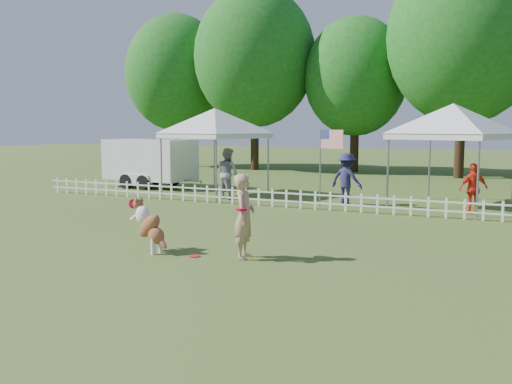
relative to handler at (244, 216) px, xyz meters
The scene contains 16 objects.
ground 1.56m from the handler, behind, with size 120.00×120.00×0.00m, color #2F581B.
picket_fence 7.16m from the handler, 100.53° to the left, with size 22.00×0.08×0.60m, color white, non-canonical shape.
handler is the anchor object (origin of this frame).
dog 2.11m from the handler, behind, with size 1.08×0.36×1.11m, color brown, non-canonical shape.
frisbee_on_turf 1.33m from the handler, 162.06° to the right, with size 0.23×0.23×0.02m, color red.
canopy_tent_left 10.80m from the handler, 123.11° to the left, with size 3.16×3.16×3.27m, color silver, non-canonical shape.
canopy_tent_right 9.89m from the handler, 73.87° to the left, with size 3.20×3.20×3.31m, color silver, non-canonical shape.
cargo_trailer 14.36m from the handler, 133.85° to the left, with size 4.85×2.14×2.14m, color white, non-canonical shape.
flag_pole 7.87m from the handler, 98.57° to the left, with size 1.00×0.10×2.60m, color gray, non-canonical shape.
spectator_a 9.61m from the handler, 120.75° to the left, with size 0.91×0.71×1.87m, color gray.
spectator_b 8.59m from the handler, 93.39° to the left, with size 1.14×0.66×1.76m, color #25244E.
spectator_c 9.03m from the handler, 66.84° to the left, with size 0.91×0.38×1.54m, color red.
tree_far_left 27.79m from the handler, 126.52° to the left, with size 6.60×6.60×11.00m, color #1B5718, non-canonical shape.
tree_left 24.41m from the handler, 115.59° to the left, with size 7.40×7.40×12.00m, color #1B5718, non-canonical shape.
tree_center_left 23.28m from the handler, 100.82° to the left, with size 6.00×6.00×9.80m, color #1B5718, non-canonical shape.
tree_center_right 21.78m from the handler, 85.39° to the left, with size 7.60×7.60×12.60m, color #1B5718, non-canonical shape.
Camera 1 is at (6.43, -10.02, 2.63)m, focal length 40.00 mm.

